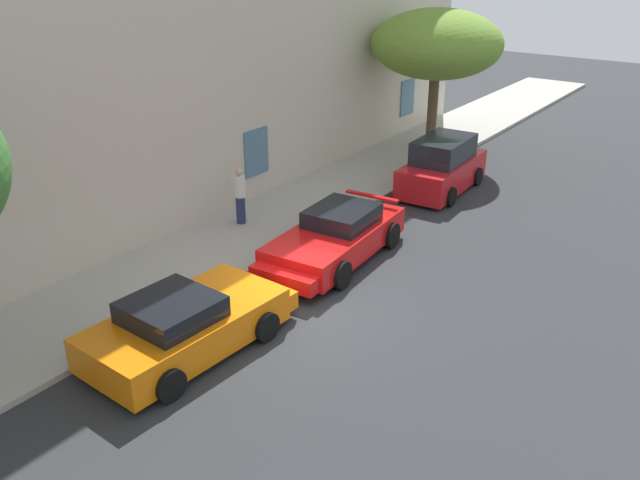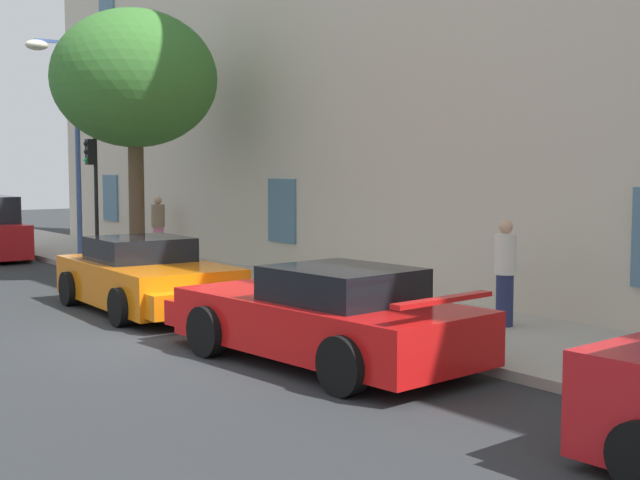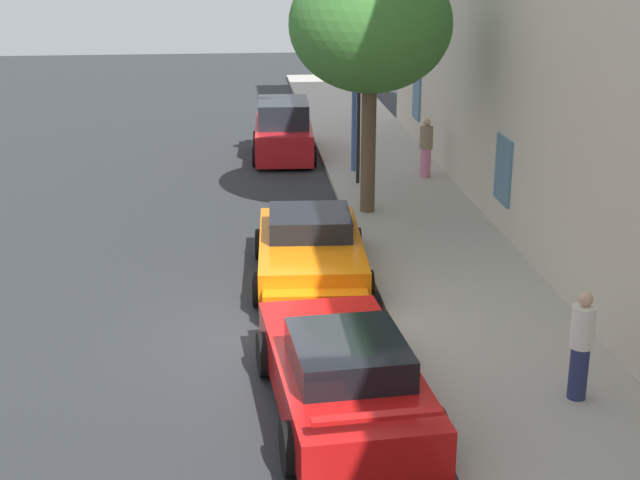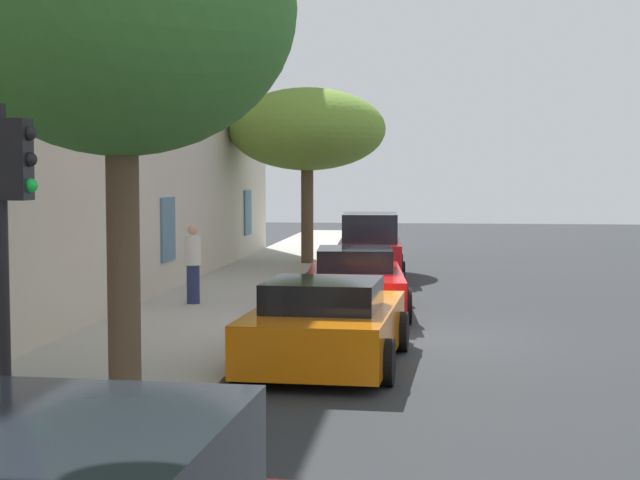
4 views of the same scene
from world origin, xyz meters
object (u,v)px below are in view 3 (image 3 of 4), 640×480
hatchback_distant (284,132)px  pedestrian_strolling (581,344)px  sportscar_yellow_flank (341,370)px  pedestrian_admiring (426,147)px  sportscar_red_lead (311,255)px  tree_near_kerb (370,25)px  street_lamp (340,27)px  traffic_light (356,101)px

hatchback_distant → pedestrian_strolling: size_ratio=2.34×
sportscar_yellow_flank → pedestrian_admiring: 13.26m
sportscar_red_lead → sportscar_yellow_flank: size_ratio=0.93×
tree_near_kerb → street_lamp: (-4.03, -0.22, -0.43)m
sportscar_red_lead → traffic_light: traffic_light is taller
tree_near_kerb → pedestrian_strolling: bearing=9.8°
pedestrian_admiring → sportscar_yellow_flank: bearing=-17.2°
sportscar_yellow_flank → pedestrian_strolling: pedestrian_strolling is taller
sportscar_yellow_flank → traffic_light: size_ratio=1.52×
tree_near_kerb → traffic_light: size_ratio=1.84×
tree_near_kerb → pedestrian_admiring: (-3.18, 2.13, -3.66)m
traffic_light → sportscar_yellow_flank: bearing=-8.6°
hatchback_distant → tree_near_kerb: 7.70m
traffic_light → street_lamp: 2.26m
hatchback_distant → sportscar_yellow_flank: bearing=-0.4°
tree_near_kerb → street_lamp: bearing=-176.8°
sportscar_yellow_flank → pedestrian_admiring: (-12.66, 3.92, 0.38)m
pedestrian_admiring → sportscar_red_lead: bearing=-27.5°
sportscar_red_lead → sportscar_yellow_flank: sportscar_yellow_flank is taller
sportscar_yellow_flank → tree_near_kerb: bearing=169.3°
street_lamp → pedestrian_strolling: street_lamp is taller
street_lamp → hatchback_distant: bearing=-148.8°
sportscar_red_lead → pedestrian_admiring: 8.50m
sportscar_red_lead → traffic_light: size_ratio=1.41×
sportscar_red_lead → pedestrian_admiring: pedestrian_admiring is taller
sportscar_red_lead → pedestrian_strolling: 6.44m
street_lamp → pedestrian_admiring: size_ratio=3.56×
sportscar_red_lead → tree_near_kerb: bearing=157.6°
tree_near_kerb → pedestrian_admiring: bearing=146.3°
traffic_light → street_lamp: size_ratio=0.56×
sportscar_red_lead → sportscar_yellow_flank: 5.13m
sportscar_red_lead → tree_near_kerb: size_ratio=0.76×
hatchback_distant → pedestrian_admiring: size_ratio=2.37×
pedestrian_strolling → sportscar_yellow_flank: bearing=-94.7°
sportscar_red_lead → traffic_light: bearing=165.4°
hatchback_distant → traffic_light: bearing=24.9°
tree_near_kerb → street_lamp: size_ratio=1.03×
sportscar_red_lead → pedestrian_admiring: bearing=152.5°
traffic_light → street_lamp: (-1.33, -0.28, 1.80)m
hatchback_distant → sportscar_red_lead: bearing=-0.5°
sportscar_red_lead → pedestrian_strolling: (5.41, 3.47, 0.42)m
pedestrian_strolling → hatchback_distant: bearing=-168.3°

